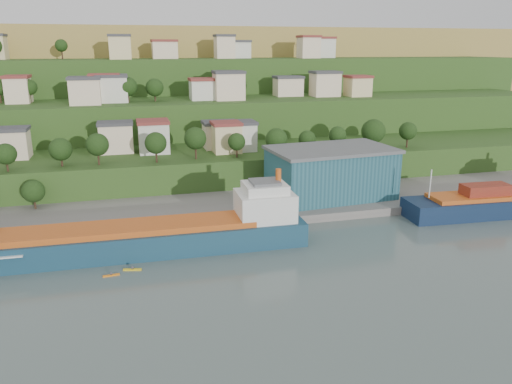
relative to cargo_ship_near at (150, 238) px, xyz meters
name	(u,v)px	position (x,y,z in m)	size (l,w,h in m)	color
ground	(218,260)	(12.22, -7.76, -2.76)	(500.00, 500.00, 0.00)	#495852
quay	(275,208)	(32.22, 20.24, -2.76)	(220.00, 26.00, 4.00)	slate
hillside	(157,128)	(12.21, 160.91, -2.67)	(360.00, 210.05, 96.00)	#284719
cargo_ship_near	(150,238)	(0.00, 0.00, 0.00)	(67.44, 11.82, 17.29)	navy
warehouse	(331,172)	(47.18, 20.61, 5.67)	(32.56, 21.66, 12.80)	#1C4754
kayak_orange	(111,275)	(-7.54, -9.62, -2.54)	(2.99, 0.83, 0.74)	orange
kayak_yellow	(132,269)	(-3.81, -8.15, -2.52)	(3.38, 1.27, 0.83)	yellow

